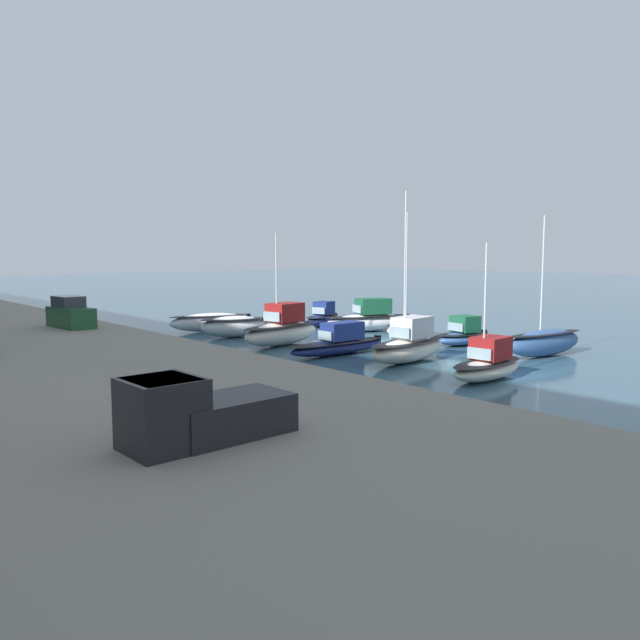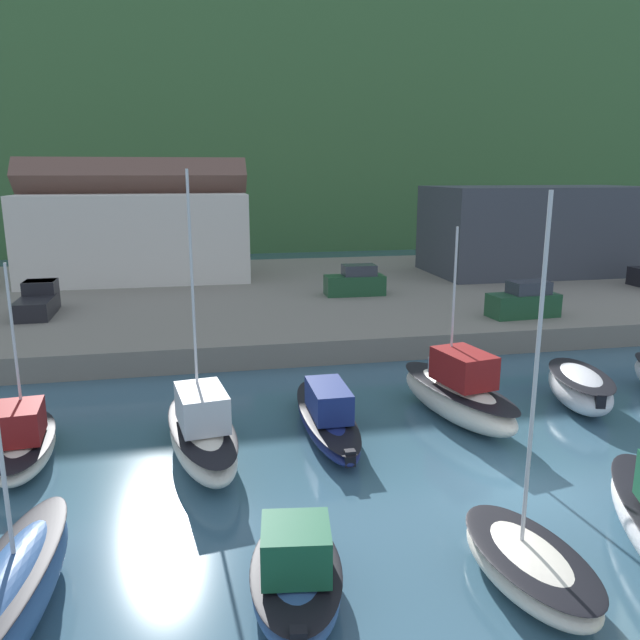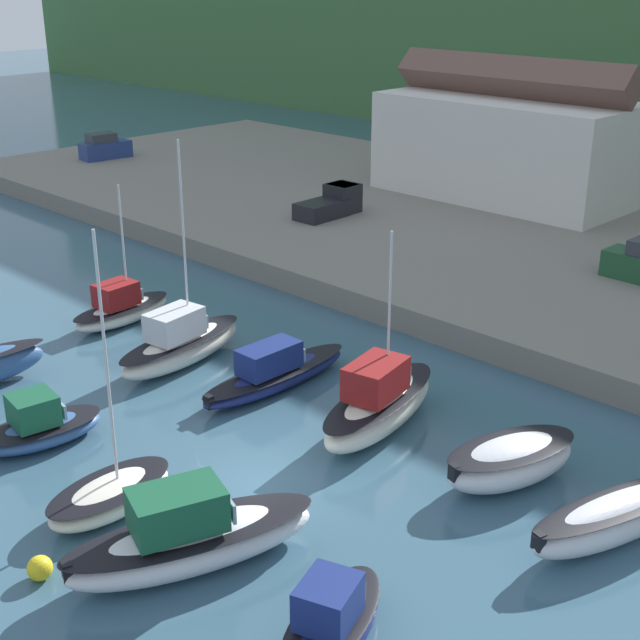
# 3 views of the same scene
# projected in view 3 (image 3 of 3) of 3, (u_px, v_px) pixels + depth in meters

# --- Properties ---
(ground_plane) EXTENTS (320.00, 320.00, 0.00)m
(ground_plane) POSITION_uv_depth(u_px,v_px,m) (259.00, 483.00, 30.79)
(ground_plane) COLOR #385B70
(harbor_clubhouse) EXTENTS (17.80, 8.66, 9.70)m
(harbor_clubhouse) POSITION_uv_depth(u_px,v_px,m) (506.00, 144.00, 62.07)
(harbor_clubhouse) COLOR silver
(harbor_clubhouse) RESTS_ON quay_promenade
(moored_boat_0) EXTENTS (2.49, 5.77, 6.95)m
(moored_boat_0) POSITION_uv_depth(u_px,v_px,m) (121.00, 308.00, 44.22)
(moored_boat_0) COLOR white
(moored_boat_0) RESTS_ON ground_plane
(moored_boat_1) EXTENTS (3.14, 7.33, 9.98)m
(moored_boat_1) POSITION_uv_depth(u_px,v_px,m) (181.00, 344.00, 39.58)
(moored_boat_1) COLOR white
(moored_boat_1) RESTS_ON ground_plane
(moored_boat_2) EXTENTS (1.91, 7.85, 2.04)m
(moored_boat_2) POSITION_uv_depth(u_px,v_px,m) (275.00, 373.00, 37.44)
(moored_boat_2) COLOR navy
(moored_boat_2) RESTS_ON ground_plane
(moored_boat_3) EXTENTS (3.62, 7.55, 7.79)m
(moored_boat_3) POSITION_uv_depth(u_px,v_px,m) (379.00, 404.00, 33.93)
(moored_boat_3) COLOR white
(moored_boat_3) RESTS_ON ground_plane
(moored_boat_4) EXTENTS (3.67, 5.66, 1.65)m
(moored_boat_4) POSITION_uv_depth(u_px,v_px,m) (511.00, 461.00, 30.47)
(moored_boat_4) COLOR white
(moored_boat_4) RESTS_ON ground_plane
(moored_boat_5) EXTENTS (3.49, 7.10, 1.53)m
(moored_boat_5) POSITION_uv_depth(u_px,v_px,m) (617.00, 517.00, 27.47)
(moored_boat_5) COLOR white
(moored_boat_5) RESTS_ON ground_plane
(moored_boat_7) EXTENTS (2.80, 4.86, 2.06)m
(moored_boat_7) POSITION_uv_depth(u_px,v_px,m) (40.00, 427.00, 33.05)
(moored_boat_7) COLOR #33568E
(moored_boat_7) RESTS_ON ground_plane
(moored_boat_8) EXTENTS (2.67, 4.85, 9.50)m
(moored_boat_8) POSITION_uv_depth(u_px,v_px,m) (110.00, 495.00, 29.02)
(moored_boat_8) COLOR white
(moored_boat_8) RESTS_ON ground_plane
(moored_boat_9) EXTENTS (4.80, 8.11, 2.71)m
(moored_boat_9) POSITION_uv_depth(u_px,v_px,m) (190.00, 538.00, 26.18)
(moored_boat_9) COLOR white
(moored_boat_9) RESTS_ON ground_plane
(moored_boat_10) EXTENTS (3.41, 5.14, 2.17)m
(moored_boat_10) POSITION_uv_depth(u_px,v_px,m) (331.00, 623.00, 23.12)
(moored_boat_10) COLOR navy
(moored_boat_10) RESTS_ON ground_plane
(parked_car_2) EXTENTS (2.23, 4.36, 2.16)m
(parked_car_2) POSITION_uv_depth(u_px,v_px,m) (105.00, 147.00, 75.52)
(parked_car_2) COLOR navy
(parked_car_2) RESTS_ON quay_promenade
(pickup_truck_0) EXTENTS (2.07, 4.76, 1.90)m
(pickup_truck_0) POSITION_uv_depth(u_px,v_px,m) (333.00, 203.00, 58.44)
(pickup_truck_0) COLOR black
(pickup_truck_0) RESTS_ON quay_promenade
(mooring_buoy_0) EXTENTS (0.75, 0.75, 0.75)m
(mooring_buoy_0) POSITION_uv_depth(u_px,v_px,m) (40.00, 568.00, 25.85)
(mooring_buoy_0) COLOR yellow
(mooring_buoy_0) RESTS_ON ground_plane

